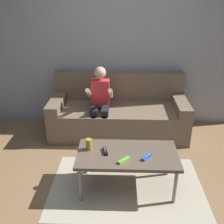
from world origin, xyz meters
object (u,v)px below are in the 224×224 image
object	(u,v)px
game_remote_lime_center	(124,160)
game_remote_black_far_corner	(105,151)
couch	(118,114)
coffee_table	(127,156)
person_seated_on_couch	(100,100)
game_remote_blue_near_edge	(147,157)
soda_can	(89,144)

from	to	relation	value
game_remote_lime_center	game_remote_black_far_corner	size ratio (longest dim) A/B	0.87
couch	game_remote_black_far_corner	distance (m)	1.25
coffee_table	game_remote_black_far_corner	size ratio (longest dim) A/B	7.14
person_seated_on_couch	game_remote_blue_near_edge	distance (m)	1.28
person_seated_on_couch	game_remote_lime_center	xyz separation A→B (m)	(0.32, -1.21, -0.14)
game_remote_blue_near_edge	game_remote_lime_center	distance (m)	0.24
couch	soda_can	xyz separation A→B (m)	(-0.29, -1.19, 0.20)
couch	person_seated_on_couch	size ratio (longest dim) A/B	1.90
person_seated_on_couch	coffee_table	distance (m)	1.14
person_seated_on_couch	coffee_table	size ratio (longest dim) A/B	0.99
coffee_table	person_seated_on_couch	bearing A→B (deg)	108.60
person_seated_on_couch	game_remote_lime_center	size ratio (longest dim) A/B	8.12
couch	game_remote_blue_near_edge	bearing A→B (deg)	-77.47
game_remote_lime_center	soda_can	distance (m)	0.42
couch	game_remote_black_far_corner	size ratio (longest dim) A/B	13.45
person_seated_on_couch	soda_can	distance (m)	1.01
coffee_table	soda_can	size ratio (longest dim) A/B	8.46
game_remote_blue_near_edge	soda_can	bearing A→B (deg)	166.96
game_remote_lime_center	soda_can	bearing A→B (deg)	150.86
couch	game_remote_lime_center	xyz separation A→B (m)	(0.07, -1.39, 0.15)
coffee_table	soda_can	distance (m)	0.42
couch	game_remote_lime_center	world-z (taller)	couch
game_remote_lime_center	game_remote_black_far_corner	bearing A→B (deg)	140.95
couch	game_remote_black_far_corner	bearing A→B (deg)	-95.70
person_seated_on_couch	couch	bearing A→B (deg)	35.96
couch	game_remote_lime_center	size ratio (longest dim) A/B	15.44
couch	game_remote_blue_near_edge	xyz separation A→B (m)	(0.30, -1.33, 0.15)
game_remote_blue_near_edge	game_remote_lime_center	size ratio (longest dim) A/B	1.05
couch	coffee_table	world-z (taller)	couch
game_remote_black_far_corner	soda_can	bearing A→B (deg)	164.81
person_seated_on_couch	game_remote_black_far_corner	bearing A→B (deg)	-82.98
game_remote_blue_near_edge	game_remote_black_far_corner	bearing A→B (deg)	167.84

